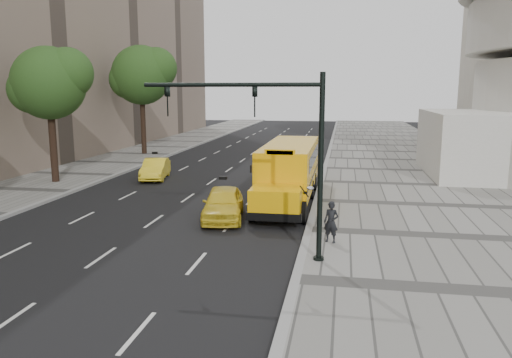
% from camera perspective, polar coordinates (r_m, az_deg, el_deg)
% --- Properties ---
extents(ground, '(140.00, 140.00, 0.00)m').
position_cam_1_polar(ground, '(27.29, -5.79, -2.25)').
color(ground, black).
rests_on(ground, ground).
extents(sidewalk_museum, '(12.00, 140.00, 0.15)m').
position_cam_1_polar(sidewalk_museum, '(26.69, 19.88, -2.93)').
color(sidewalk_museum, gray).
rests_on(sidewalk_museum, ground).
extents(sidewalk_far, '(6.00, 140.00, 0.15)m').
position_cam_1_polar(sidewalk_far, '(32.03, -25.11, -1.18)').
color(sidewalk_far, gray).
rests_on(sidewalk_far, ground).
extents(curb_museum, '(0.30, 140.00, 0.15)m').
position_cam_1_polar(curb_museum, '(26.31, 6.90, -2.57)').
color(curb_museum, gray).
rests_on(curb_museum, ground).
extents(curb_far, '(0.30, 140.00, 0.15)m').
position_cam_1_polar(curb_far, '(30.41, -20.47, -1.41)').
color(curb_far, gray).
rests_on(curb_far, ground).
extents(tree_b, '(5.00, 4.44, 8.47)m').
position_cam_1_polar(tree_b, '(33.35, -22.49, 10.16)').
color(tree_b, black).
rests_on(tree_b, ground).
extents(tree_c, '(5.87, 5.22, 9.73)m').
position_cam_1_polar(tree_c, '(46.11, -12.87, 11.55)').
color(tree_c, black).
rests_on(tree_c, ground).
extents(school_bus, '(2.96, 11.56, 3.19)m').
position_cam_1_polar(school_bus, '(26.77, 3.85, 1.39)').
color(school_bus, '#EFA807').
rests_on(school_bus, ground).
extents(taxi_near, '(2.44, 4.59, 1.48)m').
position_cam_1_polar(taxi_near, '(22.77, -3.76, -2.79)').
color(taxi_near, yellow).
rests_on(taxi_near, ground).
extents(taxi_far, '(2.21, 4.31, 1.35)m').
position_cam_1_polar(taxi_far, '(33.66, -11.43, 1.14)').
color(taxi_far, yellow).
rests_on(taxi_far, ground).
extents(pedestrian, '(0.67, 0.55, 1.57)m').
position_cam_1_polar(pedestrian, '(19.02, 8.58, -4.89)').
color(pedestrian, black).
rests_on(pedestrian, sidewalk_museum).
extents(traffic_signal, '(6.18, 0.36, 6.40)m').
position_cam_1_polar(traffic_signal, '(16.54, 2.58, 4.10)').
color(traffic_signal, black).
rests_on(traffic_signal, ground).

